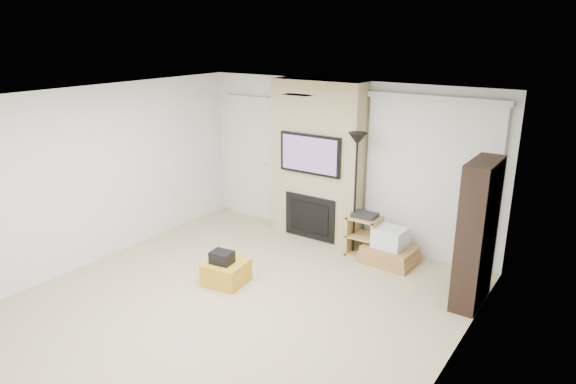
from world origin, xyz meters
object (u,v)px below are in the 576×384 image
Objects in this scene: av_stand at (364,233)px; bookshelf at (477,234)px; box_stack at (389,249)px; ottoman at (226,272)px; floor_lamp at (357,160)px.

av_stand is 1.87m from bookshelf.
bookshelf is (1.28, -0.49, 0.70)m from box_stack.
ottoman is 0.27× the size of floor_lamp.
floor_lamp is at bearing 62.49° from ottoman.
box_stack is at bearing 49.88° from ottoman.
box_stack is (0.42, -0.02, -0.15)m from av_stand.
ottoman is at bearing -121.04° from av_stand.
av_stand is at bearing 7.66° from floor_lamp.
box_stack is (0.58, -0.00, -1.25)m from floor_lamp.
av_stand reaches higher than box_stack.
ottoman is 0.28× the size of bookshelf.
box_stack is 1.54m from bookshelf.
floor_lamp reaches higher than ottoman.
floor_lamp is 2.78× the size of av_stand.
floor_lamp is 2.00m from bookshelf.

